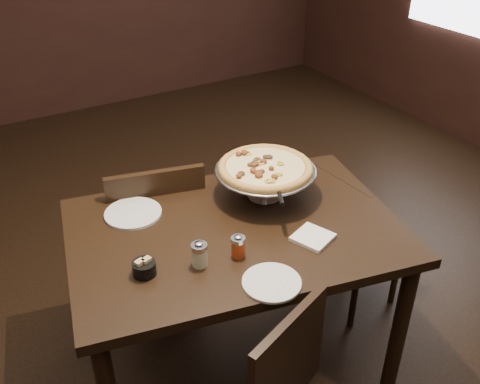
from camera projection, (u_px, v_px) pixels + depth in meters
room at (240, 86)px, 1.97m from camera, size 6.04×7.04×2.84m
dining_table at (236, 249)px, 2.24m from camera, size 1.49×1.14×0.84m
pizza_stand at (265, 168)px, 2.30m from camera, size 0.44×0.44×0.18m
parmesan_shaker at (199, 254)px, 1.95m from camera, size 0.06×0.06×0.11m
pepper_flake_shaker at (238, 246)px, 2.00m from camera, size 0.05×0.05×0.10m
packet_caddy at (144, 268)px, 1.92m from camera, size 0.09×0.09×0.07m
napkin_stack at (313, 237)px, 2.11m from camera, size 0.18×0.18×0.01m
plate_left at (133, 213)px, 2.26m from camera, size 0.24×0.24×0.01m
plate_near at (272, 282)px, 1.89m from camera, size 0.21×0.21×0.01m
serving_spatula at (280, 198)px, 2.10m from camera, size 0.14×0.14×0.02m
chair_far at (157, 235)px, 2.66m from camera, size 0.54×0.54×0.95m
chair_side at (350, 236)px, 2.76m from camera, size 0.42×0.42×0.84m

